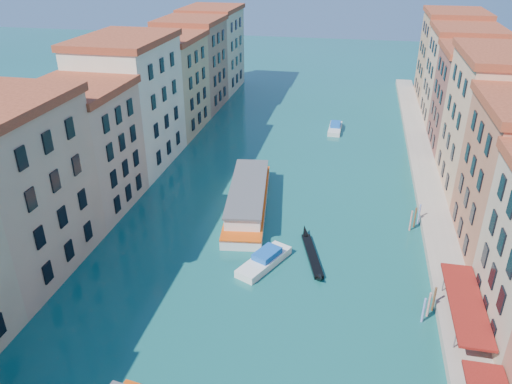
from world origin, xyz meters
TOP-DOWN VIEW (x-y plane):
  - left_bank_palazzos at (-26.00, 64.68)m, footprint 12.80×128.40m
  - right_bank_palazzos at (30.00, 65.00)m, footprint 12.80×128.40m
  - quay at (22.00, 65.00)m, footprint 4.00×140.00m
  - vaporetto_far at (-3.71, 58.93)m, footprint 8.22×23.26m
  - gondola_far at (6.50, 48.40)m, footprint 4.19×11.62m
  - motorboat_mid at (1.28, 45.52)m, footprint 5.69×8.31m
  - motorboat_far at (6.44, 93.92)m, footprint 2.47×7.49m

SIDE VIEW (x-z plane):
  - gondola_far at x=6.50m, z-range -0.50..1.18m
  - quay at x=22.00m, z-range 0.00..1.00m
  - motorboat_far at x=6.44m, z-range -0.17..1.37m
  - motorboat_mid at x=1.28m, z-range -0.18..1.47m
  - vaporetto_far at x=-3.71m, z-range -0.17..3.22m
  - left_bank_palazzos at x=-26.00m, z-range -0.79..20.21m
  - right_bank_palazzos at x=30.00m, z-range -0.75..20.25m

